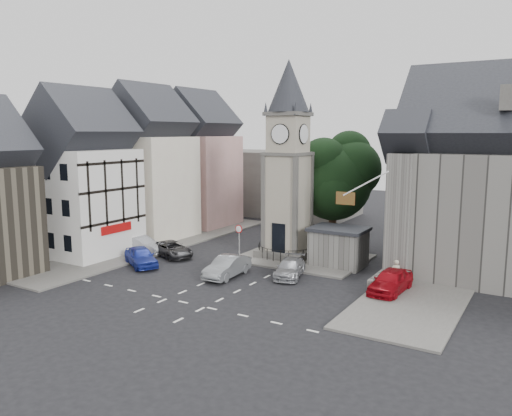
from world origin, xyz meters
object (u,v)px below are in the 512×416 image
Objects in this scene: car_west_blue at (141,256)px; car_east_red at (391,281)px; clock_tower at (288,161)px; pedestrian at (396,273)px; stone_shelter at (338,247)px.

car_east_red reaches higher than car_west_blue.
clock_tower is 3.49× the size of car_east_red.
clock_tower is 3.65× the size of car_west_blue.
car_west_blue is at bearing -15.89° from pedestrian.
pedestrian reaches higher than car_east_red.
clock_tower is at bearing 157.84° from car_east_red.
clock_tower is 12.96m from pedestrian.
car_east_red is (10.27, -4.99, -7.33)m from clock_tower.
car_west_blue is 0.96× the size of car_east_red.
car_west_blue is (-8.52, -8.54, -7.36)m from clock_tower.
stone_shelter is 6.23m from pedestrian.
clock_tower is 13.57m from car_east_red.
clock_tower reaches higher than car_west_blue.
car_west_blue is 19.35m from pedestrian.
pedestrian is (18.70, 4.97, 0.19)m from car_west_blue.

